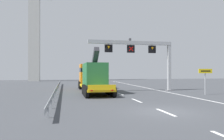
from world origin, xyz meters
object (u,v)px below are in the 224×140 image
object	(u,v)px
heavy_haul_truck_yellow	(92,76)
exit_sign_yellow	(205,75)
bridge_pylon_distant	(34,11)
overhead_lane_gantry	(142,51)

from	to	relation	value
heavy_haul_truck_yellow	exit_sign_yellow	bearing A→B (deg)	-31.49
heavy_haul_truck_yellow	bridge_pylon_distant	distance (m)	38.27
overhead_lane_gantry	exit_sign_yellow	world-z (taller)	overhead_lane_gantry
overhead_lane_gantry	bridge_pylon_distant	bearing A→B (deg)	117.78
overhead_lane_gantry	bridge_pylon_distant	world-z (taller)	bridge_pylon_distant
overhead_lane_gantry	exit_sign_yellow	xyz separation A→B (m)	(5.30, -5.82, -3.11)
overhead_lane_gantry	exit_sign_yellow	distance (m)	8.46
overhead_lane_gantry	heavy_haul_truck_yellow	bearing A→B (deg)	168.23
exit_sign_yellow	bridge_pylon_distant	size ratio (longest dim) A/B	0.08
exit_sign_yellow	bridge_pylon_distant	distance (m)	48.74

